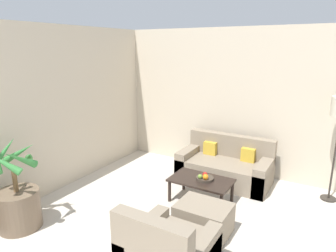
{
  "coord_description": "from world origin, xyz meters",
  "views": [
    {
      "loc": [
        0.65,
        1.11,
        2.35
      ],
      "look_at": [
        -1.94,
        5.5,
        1.0
      ],
      "focal_mm": 32.0,
      "sensor_mm": 36.0,
      "label": 1
    }
  ],
  "objects_px": {
    "potted_palm": "(18,202)",
    "apple_red": "(205,175)",
    "fruit_bowl": "(205,178)",
    "apple_green": "(200,176)",
    "ottoman": "(203,219)",
    "coffee_table": "(201,182)",
    "sofa_loveseat": "(225,167)",
    "orange_fruit": "(206,177)"
  },
  "relations": [
    {
      "from": "potted_palm",
      "to": "apple_green",
      "type": "xyz_separation_m",
      "value": [
        1.81,
        1.79,
        0.08
      ]
    },
    {
      "from": "ottoman",
      "to": "apple_red",
      "type": "bearing_deg",
      "value": 112.89
    },
    {
      "from": "fruit_bowl",
      "to": "potted_palm",
      "type": "bearing_deg",
      "value": -134.65
    },
    {
      "from": "ottoman",
      "to": "fruit_bowl",
      "type": "bearing_deg",
      "value": 112.9
    },
    {
      "from": "apple_green",
      "to": "ottoman",
      "type": "bearing_deg",
      "value": -61.48
    },
    {
      "from": "potted_palm",
      "to": "apple_red",
      "type": "distance_m",
      "value": 2.64
    },
    {
      "from": "sofa_loveseat",
      "to": "coffee_table",
      "type": "relative_size",
      "value": 1.7
    },
    {
      "from": "coffee_table",
      "to": "apple_red",
      "type": "relative_size",
      "value": 12.05
    },
    {
      "from": "apple_red",
      "to": "sofa_loveseat",
      "type": "bearing_deg",
      "value": 89.71
    },
    {
      "from": "orange_fruit",
      "to": "ottoman",
      "type": "distance_m",
      "value": 0.76
    },
    {
      "from": "coffee_table",
      "to": "fruit_bowl",
      "type": "relative_size",
      "value": 3.44
    },
    {
      "from": "potted_palm",
      "to": "ottoman",
      "type": "height_order",
      "value": "potted_palm"
    },
    {
      "from": "fruit_bowl",
      "to": "ottoman",
      "type": "relative_size",
      "value": 0.4
    },
    {
      "from": "sofa_loveseat",
      "to": "coffee_table",
      "type": "height_order",
      "value": "sofa_loveseat"
    },
    {
      "from": "fruit_bowl",
      "to": "apple_red",
      "type": "bearing_deg",
      "value": 111.99
    },
    {
      "from": "coffee_table",
      "to": "apple_green",
      "type": "bearing_deg",
      "value": -82.27
    },
    {
      "from": "apple_red",
      "to": "fruit_bowl",
      "type": "bearing_deg",
      "value": -68.01
    },
    {
      "from": "potted_palm",
      "to": "apple_green",
      "type": "bearing_deg",
      "value": 44.73
    },
    {
      "from": "potted_palm",
      "to": "apple_red",
      "type": "relative_size",
      "value": 15.78
    },
    {
      "from": "potted_palm",
      "to": "apple_red",
      "type": "height_order",
      "value": "potted_palm"
    },
    {
      "from": "potted_palm",
      "to": "ottoman",
      "type": "bearing_deg",
      "value": 27.74
    },
    {
      "from": "fruit_bowl",
      "to": "ottoman",
      "type": "bearing_deg",
      "value": -67.1
    },
    {
      "from": "sofa_loveseat",
      "to": "apple_red",
      "type": "xyz_separation_m",
      "value": [
        -0.0,
        -0.89,
        0.19
      ]
    },
    {
      "from": "apple_green",
      "to": "coffee_table",
      "type": "bearing_deg",
      "value": 97.73
    },
    {
      "from": "potted_palm",
      "to": "orange_fruit",
      "type": "relative_size",
      "value": 14.62
    },
    {
      "from": "coffee_table",
      "to": "fruit_bowl",
      "type": "bearing_deg",
      "value": 20.72
    },
    {
      "from": "coffee_table",
      "to": "apple_red",
      "type": "xyz_separation_m",
      "value": [
        0.05,
        0.03,
        0.13
      ]
    },
    {
      "from": "ottoman",
      "to": "potted_palm",
      "type": "bearing_deg",
      "value": -152.26
    },
    {
      "from": "fruit_bowl",
      "to": "orange_fruit",
      "type": "bearing_deg",
      "value": -60.36
    },
    {
      "from": "ottoman",
      "to": "coffee_table",
      "type": "bearing_deg",
      "value": 116.9
    },
    {
      "from": "coffee_table",
      "to": "apple_green",
      "type": "xyz_separation_m",
      "value": [
        0.01,
        -0.06,
        0.12
      ]
    },
    {
      "from": "apple_green",
      "to": "orange_fruit",
      "type": "distance_m",
      "value": 0.09
    },
    {
      "from": "potted_palm",
      "to": "sofa_loveseat",
      "type": "xyz_separation_m",
      "value": [
        1.85,
        2.78,
        -0.11
      ]
    },
    {
      "from": "potted_palm",
      "to": "coffee_table",
      "type": "xyz_separation_m",
      "value": [
        1.8,
        1.85,
        -0.05
      ]
    },
    {
      "from": "potted_palm",
      "to": "sofa_loveseat",
      "type": "height_order",
      "value": "potted_palm"
    },
    {
      "from": "apple_red",
      "to": "orange_fruit",
      "type": "xyz_separation_m",
      "value": [
        0.04,
        -0.08,
        0.0
      ]
    },
    {
      "from": "sofa_loveseat",
      "to": "ottoman",
      "type": "bearing_deg",
      "value": -79.3
    },
    {
      "from": "coffee_table",
      "to": "apple_red",
      "type": "bearing_deg",
      "value": 30.0
    },
    {
      "from": "potted_palm",
      "to": "fruit_bowl",
      "type": "relative_size",
      "value": 4.51
    },
    {
      "from": "sofa_loveseat",
      "to": "ottoman",
      "type": "xyz_separation_m",
      "value": [
        0.31,
        -1.64,
        -0.07
      ]
    },
    {
      "from": "apple_red",
      "to": "apple_green",
      "type": "xyz_separation_m",
      "value": [
        -0.04,
        -0.09,
        -0.01
      ]
    },
    {
      "from": "apple_red",
      "to": "ottoman",
      "type": "height_order",
      "value": "apple_red"
    }
  ]
}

